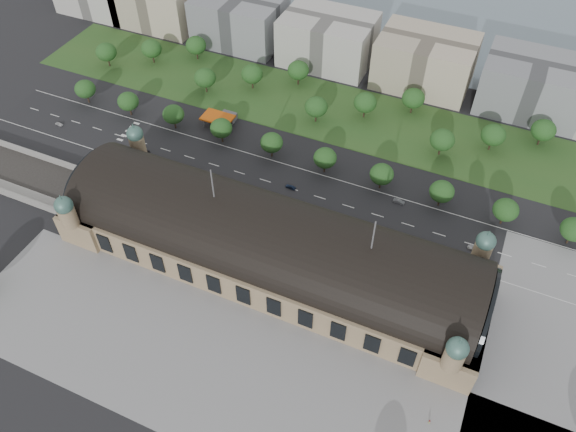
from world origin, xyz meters
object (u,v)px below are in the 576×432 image
at_px(traffic_car_2, 143,151).
at_px(parked_car_5, 253,205).
at_px(bus_mid, 328,216).
at_px(parked_car_1, 182,186).
at_px(traffic_car_0, 59,124).
at_px(traffic_car_4, 291,187).
at_px(bus_west, 287,206).
at_px(traffic_car_5, 399,201).
at_px(parked_car_0, 146,166).
at_px(parked_car_3, 203,192).
at_px(traffic_car_6, 474,248).
at_px(parked_car_4, 203,192).
at_px(parked_car_2, 206,194).
at_px(petrol_station, 224,117).
at_px(parked_car_6, 251,208).
at_px(bus_east, 339,223).
at_px(pedestrian_0, 429,422).

distance_m(traffic_car_2, parked_car_5, 58.16).
bearing_deg(bus_mid, parked_car_1, 100.70).
distance_m(parked_car_5, bus_mid, 30.01).
xyz_separation_m(traffic_car_0, bus_mid, (132.69, -4.87, 0.99)).
relative_size(traffic_car_4, parked_car_1, 0.90).
bearing_deg(traffic_car_4, bus_west, 23.48).
distance_m(traffic_car_5, parked_car_1, 86.93).
xyz_separation_m(traffic_car_5, parked_car_0, (-102.40, -22.87, -0.11)).
relative_size(parked_car_3, parked_car_5, 1.00).
height_order(traffic_car_6, parked_car_3, parked_car_3).
xyz_separation_m(parked_car_3, bus_west, (34.11, 6.00, 0.88)).
height_order(traffic_car_5, parked_car_4, traffic_car_5).
distance_m(parked_car_1, parked_car_2, 11.09).
height_order(traffic_car_4, parked_car_0, traffic_car_4).
bearing_deg(traffic_car_2, parked_car_2, 72.77).
xyz_separation_m(traffic_car_6, parked_car_1, (-114.44, -14.96, 0.01)).
relative_size(parked_car_0, bus_west, 0.32).
relative_size(traffic_car_5, parked_car_3, 0.95).
relative_size(traffic_car_5, parked_car_4, 1.03).
bearing_deg(petrol_station, traffic_car_5, -11.27).
bearing_deg(parked_car_6, parked_car_2, -123.06).
distance_m(petrol_station, parked_car_5, 55.52).
distance_m(traffic_car_6, bus_east, 50.11).
xyz_separation_m(parked_car_2, parked_car_6, (20.11, 0.00, -0.04)).
height_order(traffic_car_0, parked_car_6, parked_car_6).
bearing_deg(parked_car_3, parked_car_1, -121.88).
distance_m(traffic_car_0, traffic_car_6, 186.68).
bearing_deg(parked_car_1, bus_east, 60.06).
relative_size(traffic_car_6, bus_west, 0.39).
bearing_deg(parked_car_5, parked_car_1, -119.03).
xyz_separation_m(bus_west, bus_east, (21.40, 0.00, -0.16)).
bearing_deg(parked_car_5, bus_west, 75.74).
relative_size(bus_east, pedestrian_0, 6.30).
height_order(parked_car_2, parked_car_4, parked_car_4).
bearing_deg(parked_car_2, bus_mid, 62.58).
xyz_separation_m(traffic_car_4, parked_car_6, (-9.23, -17.21, -0.05)).
relative_size(traffic_car_5, parked_car_0, 1.17).
bearing_deg(bus_east, traffic_car_4, 63.72).
distance_m(traffic_car_0, parked_car_1, 73.23).
bearing_deg(bus_mid, petrol_station, 64.25).
bearing_deg(traffic_car_5, parked_car_4, 112.07).
relative_size(parked_car_6, bus_west, 0.39).
distance_m(petrol_station, parked_car_2, 47.07).
height_order(parked_car_1, parked_car_2, parked_car_2).
bearing_deg(bus_west, parked_car_1, 94.46).
xyz_separation_m(petrol_station, traffic_car_6, (119.15, -29.33, -2.29)).
relative_size(traffic_car_4, bus_west, 0.36).
distance_m(parked_car_2, parked_car_3, 1.46).
xyz_separation_m(traffic_car_5, parked_car_4, (-73.01, -26.87, -0.02)).
relative_size(petrol_station, parked_car_0, 3.56).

